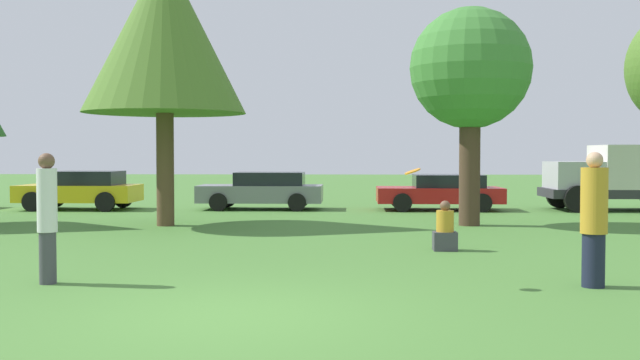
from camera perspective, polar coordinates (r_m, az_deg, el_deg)
name	(u,v)px	position (r m, az deg, el deg)	size (l,w,h in m)	color
ground_plane	(236,315)	(8.83, -6.61, -10.48)	(120.00, 120.00, 0.00)	#477A33
person_thrower	(47,216)	(11.42, -20.61, -2.65)	(0.29, 0.29, 1.93)	#3F3F47
person_catcher	(594,219)	(11.13, 20.69, -2.89)	(0.38, 0.38, 1.94)	#191E33
frisbee	(413,171)	(10.51, 7.27, 0.68)	(0.24, 0.24, 0.11)	orange
bystander_sitting	(445,231)	(14.64, 9.78, -3.93)	(0.46, 0.38, 0.99)	#3F3F47
tree_1	(164,33)	(20.07, -12.12, 11.22)	(4.32, 4.32, 7.32)	brown
tree_2	(470,71)	(19.96, 11.71, 8.38)	(3.23, 3.23, 5.82)	#473323
parked_car_yellow	(81,189)	(26.38, -18.21, -0.70)	(3.99, 2.08, 1.33)	gold
parked_car_grey	(263,190)	(25.24, -4.48, -0.79)	(4.27, 1.98, 1.29)	slate
parked_car_red	(441,191)	(25.17, 9.50, -0.88)	(4.23, 2.09, 1.21)	red
delivery_truck_silver	(627,175)	(26.81, 22.95, 0.39)	(5.26, 2.38, 2.22)	#2D2D33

